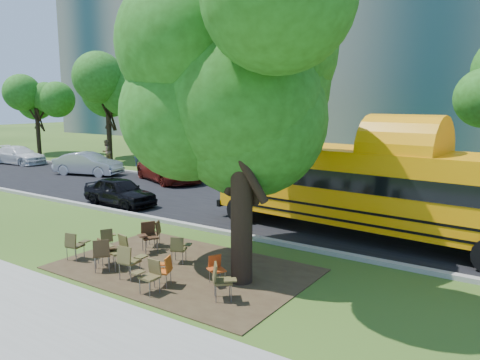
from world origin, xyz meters
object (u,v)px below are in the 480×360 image
Objects in this scene: chair_5 at (150,273)px; chair_10 at (148,234)px; chair_2 at (103,251)px; chair_4 at (129,259)px; chair_1 at (104,249)px; chair_8 at (107,238)px; pedestrian_b at (106,152)px; bg_car_white at (19,155)px; chair_6 at (165,268)px; black_car at (120,192)px; bg_car_silver at (88,164)px; chair_3 at (119,248)px; chair_12 at (216,267)px; chair_0 at (74,243)px; pedestrian_a at (139,153)px; chair_11 at (179,247)px; bg_car_red at (170,170)px; chair_7 at (221,278)px; chair_9 at (155,231)px; school_bus at (399,191)px; main_tree at (242,80)px.

chair_10 is (-2.32, 2.27, 0.06)m from chair_5.
chair_4 is at bearing -49.95° from chair_2.
chair_1 is 0.85× the size of chair_4.
pedestrian_b reaches higher than chair_8.
bg_car_white is 2.62× the size of pedestrian_b.
chair_2 is 1.17× the size of chair_6.
bg_car_silver is at bearing 63.61° from black_car.
chair_6 is 19.52m from bg_car_silver.
chair_4 is at bearing 164.57° from chair_3.
chair_10 is 3.42m from chair_12.
chair_10 is 0.21× the size of bg_car_white.
chair_0 reaches higher than chair_1.
pedestrian_a reaches higher than chair_5.
black_car reaches higher than chair_11.
bg_car_red is 2.95× the size of pedestrian_b.
chair_3 is at bearing -128.25° from black_car.
chair_11 is 0.43× the size of pedestrian_a.
chair_0 is 1.13× the size of chair_12.
chair_1 is 1.00× the size of chair_6.
chair_6 is 1.68m from chair_7.
chair_3 is 0.55× the size of pedestrian_b.
chair_11 is 18.05m from bg_car_silver.
chair_10 is at bearing 30.83° from chair_6.
chair_4 is 0.21× the size of bg_car_white.
chair_1 is 2.56m from chair_5.
chair_2 is at bearing 81.57° from chair_3.
bg_car_white is (-22.79, 11.26, 0.08)m from chair_2.
black_car reaches higher than chair_9.
chair_2 is 0.98× the size of chair_3.
chair_10 is at bearing 175.18° from chair_9.
school_bus reaches higher than chair_0.
chair_2 is at bearing -153.16° from chair_11.
chair_8 is at bearing -122.98° from bg_car_red.
chair_1 is 0.21× the size of black_car.
chair_6 is (-3.81, -7.13, -1.27)m from school_bus.
bg_car_silver is 6.02m from bg_car_red.
main_tree reaches higher than chair_7.
pedestrian_a is 3.21m from pedestrian_b.
chair_9 is at bearing -116.57° from bg_car_red.
black_car is at bearing 116.83° from chair_0.
chair_5 reaches higher than chair_8.
main_tree is at bearing 164.01° from chair_12.
bg_car_silver reaches higher than chair_7.
chair_1 reaches higher than chair_12.
chair_11 is 25.96m from bg_car_white.
chair_0 is at bearing -4.00° from chair_10.
chair_8 is 1.29m from chair_10.
chair_3 is (-3.45, -1.07, -4.59)m from main_tree.
school_bus is at bearing -103.26° from bg_car_white.
chair_4 is 1.25× the size of chair_12.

